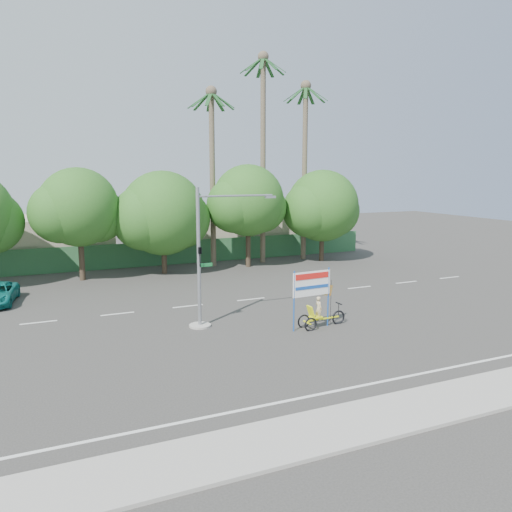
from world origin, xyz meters
name	(u,v)px	position (x,y,z in m)	size (l,w,h in m)	color
ground	(279,344)	(0.00, 0.00, 0.00)	(120.00, 120.00, 0.00)	#33302D
sidewalk_near	(384,416)	(0.00, -7.50, 0.06)	(50.00, 2.40, 0.12)	gray
fence	(166,253)	(0.00, 21.50, 1.00)	(38.00, 0.08, 2.00)	#336B3D
building_left	(36,241)	(-10.00, 26.00, 2.00)	(12.00, 8.00, 4.00)	#C2B29A
building_right	(236,233)	(8.00, 26.00, 1.80)	(14.00, 8.00, 3.60)	#C2B29A
tree_left	(78,210)	(-7.05, 18.00, 5.06)	(6.66, 5.60, 8.07)	#473828
tree_center	(162,216)	(-1.05, 18.00, 4.47)	(7.62, 6.40, 7.85)	#473828
tree_right	(248,203)	(5.95, 18.00, 5.24)	(6.90, 5.80, 8.36)	#473828
tree_far_right	(322,208)	(12.95, 18.00, 4.64)	(7.38, 6.20, 7.94)	#473828
palm_tall	(263,139)	(8.00, 19.50, 10.46)	(3.73, 3.79, 17.45)	#70604C
palm_mid	(305,153)	(12.00, 19.50, 9.40)	(3.73, 3.79, 15.45)	#70604C
palm_short	(212,158)	(3.50, 19.50, 8.86)	(3.73, 3.79, 14.45)	#70604C
traffic_signal	(205,270)	(-2.20, 3.98, 2.92)	(4.72, 1.10, 7.00)	gray
trike_billboard	(316,304)	(2.79, 1.50, 1.23)	(3.12, 0.75, 3.06)	black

